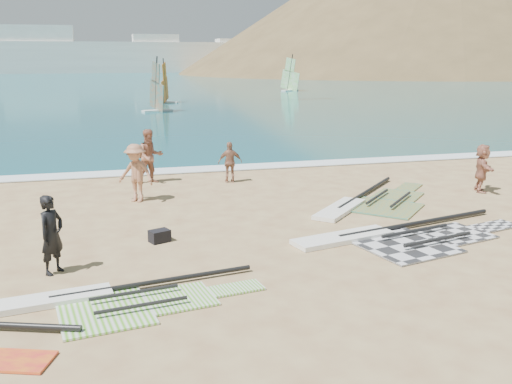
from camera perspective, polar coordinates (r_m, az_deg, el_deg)
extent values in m
plane|color=tan|center=(12.15, 8.33, -8.67)|extent=(300.00, 300.00, 0.00)
cube|color=navy|center=(142.45, -13.32, 11.32)|extent=(300.00, 240.00, 0.06)
cube|color=white|center=(23.50, -3.47, 2.30)|extent=(300.00, 1.20, 0.04)
cube|color=white|center=(161.05, -20.91, 12.45)|extent=(160.00, 8.00, 8.00)
cube|color=white|center=(161.05, -20.97, 13.16)|extent=(18.00, 7.00, 12.00)
cube|color=white|center=(160.96, -9.98, 13.47)|extent=(12.00, 7.00, 10.00)
cube|color=white|center=(165.11, -1.06, 13.49)|extent=(16.00, 7.00, 9.00)
cube|color=white|center=(171.01, 5.65, 13.76)|extent=(10.00, 7.00, 11.00)
cone|color=brown|center=(166.50, 18.01, 11.29)|extent=(143.00, 143.00, 45.00)
cube|color=#28282B|center=(14.51, 14.37, -5.15)|extent=(2.51, 2.68, 0.04)
cube|color=#28282B|center=(15.75, 19.30, -4.01)|extent=(1.89, 1.80, 0.04)
cube|color=#28282B|center=(16.84, 22.73, -3.20)|extent=(1.49, 0.98, 0.04)
cylinder|color=black|center=(16.17, 15.85, -3.01)|extent=(5.13, 1.32, 0.13)
cylinder|color=black|center=(15.27, 15.62, -3.74)|extent=(2.13, 0.58, 0.09)
cylinder|color=black|center=(14.73, 17.74, -4.52)|extent=(2.13, 0.58, 0.09)
cube|color=white|center=(14.61, 8.69, -4.57)|extent=(2.83, 1.34, 0.12)
cube|color=#5CBA23|center=(10.94, -14.94, -11.46)|extent=(1.85, 2.00, 0.04)
cube|color=#5CBA23|center=(11.20, -7.61, -10.50)|extent=(1.41, 1.33, 0.04)
cube|color=#5CBA23|center=(11.54, -2.00, -9.65)|extent=(1.14, 0.69, 0.04)
cylinder|color=black|center=(11.83, -9.97, -8.84)|extent=(4.07, 0.72, 0.10)
cylinder|color=black|center=(11.26, -12.06, -9.79)|extent=(1.68, 0.33, 0.07)
cylinder|color=black|center=(10.70, -11.36, -11.03)|extent=(1.68, 0.33, 0.07)
cube|color=white|center=(11.59, -19.55, -10.13)|extent=(2.20, 0.90, 0.12)
cube|color=orange|center=(17.87, 12.42, -1.52)|extent=(2.90, 2.90, 0.04)
cube|color=orange|center=(19.48, 13.96, -0.37)|extent=(2.06, 2.06, 0.04)
cube|color=orange|center=(20.80, 15.03, 0.44)|extent=(1.37, 1.38, 0.04)
cylinder|color=black|center=(19.43, 10.95, 0.00)|extent=(3.57, 3.62, 0.12)
cylinder|color=black|center=(18.64, 12.04, -0.43)|extent=(1.50, 1.52, 0.09)
cylinder|color=black|center=(18.44, 14.27, -0.71)|extent=(1.50, 1.52, 0.09)
cube|color=white|center=(17.27, 8.38, -1.73)|extent=(2.32, 2.34, 0.12)
cube|color=red|center=(9.81, -23.48, -15.23)|extent=(1.44, 1.05, 0.04)
cube|color=black|center=(14.50, -9.62, -4.36)|extent=(0.58, 0.50, 0.31)
imported|color=black|center=(12.85, -19.75, -4.04)|extent=(0.71, 0.75, 1.72)
imported|color=#A0634A|center=(21.07, -10.54, 3.52)|extent=(1.10, 0.94, 1.97)
imported|color=#AA7152|center=(18.43, -11.93, 1.87)|extent=(1.38, 1.26, 1.86)
imported|color=#9B6850|center=(20.89, -2.61, 3.00)|extent=(0.91, 0.45, 1.50)
imported|color=#B5745C|center=(20.86, 21.66, 2.24)|extent=(1.07, 1.59, 1.64)
cube|color=white|center=(48.29, -9.85, 8.02)|extent=(2.59, 1.46, 0.14)
cube|color=#D5561E|center=(48.19, -9.90, 9.45)|extent=(1.00, 2.91, 2.71)
cube|color=#D5561E|center=(48.10, -9.99, 11.66)|extent=(0.59, 1.65, 1.88)
cylinder|color=black|center=(48.13, -9.95, 10.68)|extent=(0.36, 0.85, 4.30)
cube|color=white|center=(57.01, -9.04, 8.85)|extent=(2.47, 1.40, 0.14)
cube|color=red|center=(56.93, -9.08, 10.02)|extent=(0.97, 2.78, 2.59)
cube|color=red|center=(56.85, -9.15, 11.81)|extent=(0.57, 1.58, 1.80)
cylinder|color=black|center=(56.88, -9.12, 11.01)|extent=(0.35, 0.81, 4.11)
cube|color=white|center=(75.80, 3.40, 10.11)|extent=(2.61, 2.03, 0.15)
cube|color=#5CC732|center=(75.73, 3.42, 11.07)|extent=(1.75, 2.74, 2.84)
cube|color=#5CC732|center=(75.68, 3.44, 12.55)|extent=(1.00, 1.56, 1.97)
cylinder|color=black|center=(75.70, 3.43, 11.89)|extent=(0.57, 0.82, 4.51)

